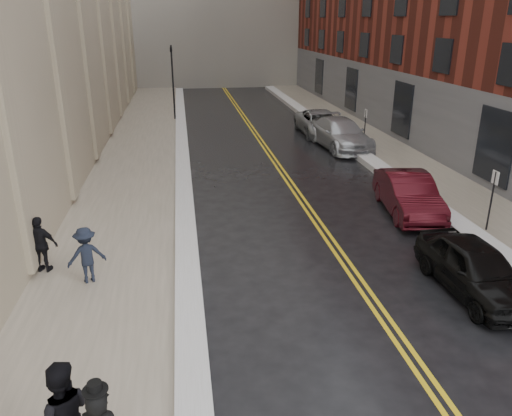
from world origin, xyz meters
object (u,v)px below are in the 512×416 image
object	(u,v)px
car_black	(475,268)
car_silver_far	(321,123)
car_silver_near	(341,134)
car_maroon	(408,194)
pedestrian_c	(41,245)
pedestrian_b	(86,255)

from	to	relation	value
car_black	car_silver_far	bearing A→B (deg)	84.74
car_silver_near	car_silver_far	size ratio (longest dim) A/B	1.04
car_maroon	car_silver_near	xyz separation A→B (m)	(0.61, 10.18, 0.06)
car_silver_near	pedestrian_c	xyz separation A→B (m)	(-12.87, -13.32, 0.16)
car_maroon	pedestrian_b	size ratio (longest dim) A/B	2.90
car_black	pedestrian_b	xyz separation A→B (m)	(-10.15, 1.85, 0.23)
pedestrian_b	car_black	bearing A→B (deg)	150.75
car_silver_near	pedestrian_c	size ratio (longest dim) A/B	3.42
car_black	car_silver_far	world-z (taller)	car_silver_far
car_maroon	pedestrian_c	world-z (taller)	pedestrian_c
car_black	car_silver_far	size ratio (longest dim) A/B	0.77
car_black	car_maroon	size ratio (longest dim) A/B	0.90
pedestrian_b	pedestrian_c	distance (m)	1.56
car_black	car_maroon	bearing A→B (deg)	80.74
pedestrian_b	pedestrian_c	size ratio (longest dim) A/B	0.96
car_silver_near	car_maroon	bearing A→B (deg)	-98.09
car_maroon	car_silver_near	bearing A→B (deg)	94.13
car_black	car_silver_near	size ratio (longest dim) A/B	0.74
car_silver_near	pedestrian_c	world-z (taller)	pedestrian_c
car_silver_near	pedestrian_b	world-z (taller)	pedestrian_b
car_silver_far	pedestrian_b	bearing A→B (deg)	-122.63
car_silver_near	pedestrian_b	size ratio (longest dim) A/B	3.57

